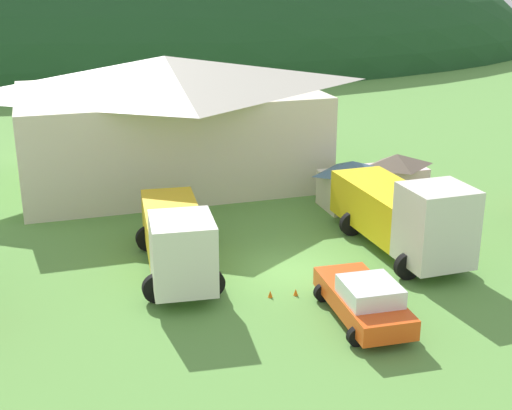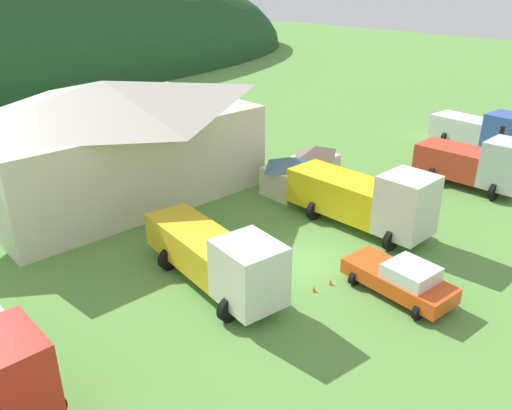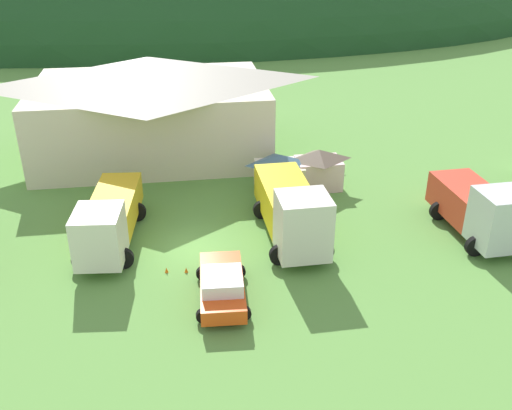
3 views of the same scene
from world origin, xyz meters
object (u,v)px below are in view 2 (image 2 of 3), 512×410
play_shed_cream (289,175)px  tow_truck_silver (478,162)px  depot_building (109,137)px  traffic_cone_near_pickup (330,285)px  service_pickup_orange (401,279)px  traffic_light_east (499,147)px  flatbed_truck_yellow (366,198)px  heavy_rig_striped (218,257)px  play_shed_pink (315,164)px  traffic_cone_mid_row (314,291)px  box_truck_blue (480,129)px

play_shed_cream → tow_truck_silver: (9.64, -7.48, 0.47)m
depot_building → traffic_cone_near_pickup: size_ratio=32.12×
service_pickup_orange → traffic_light_east: traffic_light_east is taller
flatbed_truck_yellow → service_pickup_orange: flatbed_truck_yellow is taller
heavy_rig_striped → flatbed_truck_yellow: bearing=91.2°
play_shed_pink → traffic_cone_mid_row: (-9.80, -8.66, -1.33)m
play_shed_pink → tow_truck_silver: size_ratio=0.45×
flatbed_truck_yellow → service_pickup_orange: (-4.25, -5.02, -0.96)m
flatbed_truck_yellow → traffic_cone_mid_row: (-6.76, -2.31, -1.79)m
play_shed_cream → traffic_cone_mid_row: (-7.23, -8.50, -1.27)m
depot_building → traffic_cone_mid_row: depot_building is taller
play_shed_pink → flatbed_truck_yellow: 7.05m
depot_building → play_shed_pink: 13.23m
box_truck_blue → traffic_cone_near_pickup: size_ratio=12.60×
box_truck_blue → traffic_light_east: traffic_light_east is taller
flatbed_truck_yellow → heavy_rig_striped: bearing=-95.5°
box_truck_blue → heavy_rig_striped: bearing=-83.7°
play_shed_pink → service_pickup_orange: 13.51m
play_shed_cream → depot_building: bearing=135.2°
service_pickup_orange → traffic_cone_near_pickup: bearing=-145.6°
service_pickup_orange → traffic_cone_near_pickup: 3.11m
play_shed_cream → box_truck_blue: bearing=-12.1°
depot_building → box_truck_blue: bearing=-24.5°
heavy_rig_striped → tow_truck_silver: bearing=89.7°
box_truck_blue → traffic_cone_mid_row: size_ratio=12.44×
service_pickup_orange → traffic_light_east: size_ratio=1.35×
heavy_rig_striped → flatbed_truck_yellow: flatbed_truck_yellow is taller
depot_building → flatbed_truck_yellow: bearing=-62.1°
play_shed_pink → traffic_cone_mid_row: bearing=-138.6°
flatbed_truck_yellow → service_pickup_orange: size_ratio=1.67×
play_shed_cream → flatbed_truck_yellow: bearing=-94.3°
box_truck_blue → traffic_light_east: bearing=-52.4°
flatbed_truck_yellow → play_shed_cream: bearing=174.7°
service_pickup_orange → traffic_cone_mid_row: size_ratio=9.05×
box_truck_blue → flatbed_truck_yellow: bearing=-79.5°
heavy_rig_striped → tow_truck_silver: size_ratio=1.24×
heavy_rig_striped → traffic_light_east: 22.34m
flatbed_truck_yellow → traffic_cone_mid_row: size_ratio=15.15×
depot_building → box_truck_blue: size_ratio=2.55×
play_shed_pink → traffic_light_east: bearing=-39.3°
tow_truck_silver → traffic_cone_near_pickup: 16.04m
play_shed_pink → traffic_light_east: traffic_light_east is taller
tow_truck_silver → box_truck_blue: size_ratio=1.00×
tow_truck_silver → flatbed_truck_yellow: bearing=-99.5°
traffic_cone_near_pickup → tow_truck_silver: bearing=4.2°
box_truck_blue → traffic_cone_mid_row: bearing=-76.3°
traffic_light_east → heavy_rig_striped: bearing=174.3°
tow_truck_silver → traffic_light_east: traffic_light_east is taller
traffic_cone_near_pickup → depot_building: bearing=95.7°
traffic_cone_mid_row → service_pickup_orange: bearing=-47.1°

